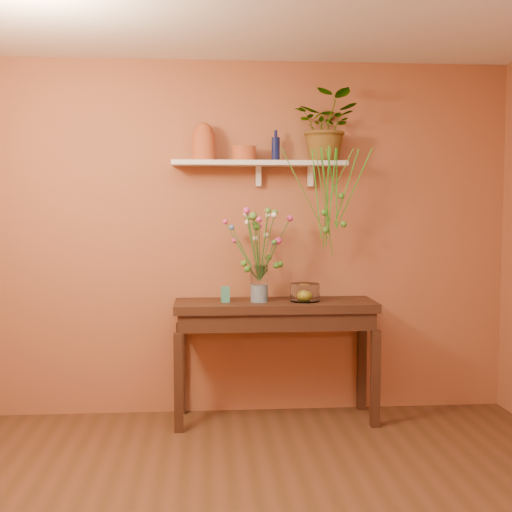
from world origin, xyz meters
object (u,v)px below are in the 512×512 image
object	(u,v)px
spider_plant	(327,127)
glass_bowl	(305,293)
terracotta_jug	(204,142)
bouquet	(259,236)
blue_bottle	(276,149)
glass_vase	(259,286)
sideboard	(275,319)

from	to	relation	value
spider_plant	glass_bowl	size ratio (longest dim) A/B	2.34
terracotta_jug	bouquet	bearing A→B (deg)	-19.19
blue_bottle	glass_vase	bearing A→B (deg)	-128.53
terracotta_jug	bouquet	size ratio (longest dim) A/B	0.52
glass_vase	sideboard	bearing A→B (deg)	10.80
spider_plant	glass_vase	size ratio (longest dim) A/B	1.90
sideboard	glass_vase	xyz separation A→B (m)	(-0.12, -0.02, 0.25)
sideboard	terracotta_jug	bearing A→B (deg)	167.29
terracotta_jug	blue_bottle	xyz separation A→B (m)	(0.54, 0.03, -0.04)
terracotta_jug	glass_bowl	size ratio (longest dim) A/B	1.27
sideboard	glass_bowl	bearing A→B (deg)	-6.14
blue_bottle	bouquet	xyz separation A→B (m)	(-0.14, -0.17, -0.65)
sideboard	bouquet	world-z (taller)	bouquet
blue_bottle	bouquet	world-z (taller)	blue_bottle
sideboard	glass_vase	world-z (taller)	glass_vase
blue_bottle	sideboard	bearing A→B (deg)	-96.53
spider_plant	bouquet	distance (m)	0.97
sideboard	spider_plant	distance (m)	1.49
blue_bottle	glass_bowl	bearing A→B (deg)	-40.84
blue_bottle	spider_plant	bearing A→B (deg)	-4.63
spider_plant	glass_bowl	xyz separation A→B (m)	(-0.18, -0.14, -1.23)
spider_plant	glass_vase	xyz separation A→B (m)	(-0.52, -0.14, -1.18)
bouquet	glass_bowl	bearing A→B (deg)	-0.18
sideboard	blue_bottle	xyz separation A→B (m)	(0.02, 0.15, 1.26)
terracotta_jug	glass_vase	bearing A→B (deg)	-19.32
terracotta_jug	glass_bowl	bearing A→B (deg)	-10.80
sideboard	bouquet	distance (m)	0.63
sideboard	terracotta_jug	distance (m)	1.41
bouquet	blue_bottle	bearing A→B (deg)	51.61
glass_vase	glass_bowl	xyz separation A→B (m)	(0.34, -0.00, -0.05)
blue_bottle	glass_bowl	size ratio (longest dim) A/B	1.05
sideboard	terracotta_jug	size ratio (longest dim) A/B	5.30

